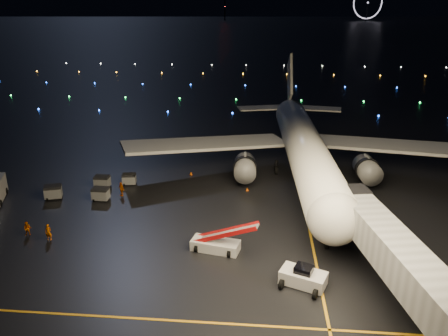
{
  "coord_description": "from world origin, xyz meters",
  "views": [
    {
      "loc": [
        6.17,
        -38.07,
        23.75
      ],
      "look_at": [
        1.81,
        12.0,
        5.0
      ],
      "focal_mm": 35.0,
      "sensor_mm": 36.0,
      "label": 1
    }
  ],
  "objects_px": {
    "crew_a": "(48,232)",
    "baggage_cart_1": "(129,179)",
    "baggage_cart_0": "(102,182)",
    "baggage_cart_2": "(101,194)",
    "belt_loader": "(215,235)",
    "baggage_cart_3": "(53,192)",
    "pushback_tug": "(303,276)",
    "crew_b": "(27,229)",
    "airliner": "(303,122)",
    "crew_c": "(121,189)"
  },
  "relations": [
    {
      "from": "belt_loader",
      "to": "crew_c",
      "type": "xyz_separation_m",
      "value": [
        -13.9,
        12.69,
        -0.81
      ]
    },
    {
      "from": "crew_a",
      "to": "baggage_cart_3",
      "type": "height_order",
      "value": "crew_a"
    },
    {
      "from": "airliner",
      "to": "baggage_cart_0",
      "type": "xyz_separation_m",
      "value": [
        -27.9,
        -9.49,
        -6.77
      ]
    },
    {
      "from": "pushback_tug",
      "to": "baggage_cart_0",
      "type": "xyz_separation_m",
      "value": [
        -25.9,
        20.39,
        -0.12
      ]
    },
    {
      "from": "baggage_cart_1",
      "to": "baggage_cart_3",
      "type": "bearing_deg",
      "value": -154.72
    },
    {
      "from": "airliner",
      "to": "baggage_cart_0",
      "type": "distance_m",
      "value": 30.23
    },
    {
      "from": "baggage_cart_1",
      "to": "baggage_cart_3",
      "type": "xyz_separation_m",
      "value": [
        -8.49,
        -5.55,
        0.12
      ]
    },
    {
      "from": "airliner",
      "to": "crew_b",
      "type": "distance_m",
      "value": 39.69
    },
    {
      "from": "baggage_cart_0",
      "to": "baggage_cart_2",
      "type": "xyz_separation_m",
      "value": [
        1.29,
        -4.17,
        0.02
      ]
    },
    {
      "from": "airliner",
      "to": "pushback_tug",
      "type": "distance_m",
      "value": 30.68
    },
    {
      "from": "belt_loader",
      "to": "baggage_cart_3",
      "type": "distance_m",
      "value": 25.02
    },
    {
      "from": "crew_c",
      "to": "baggage_cart_2",
      "type": "xyz_separation_m",
      "value": [
        -2.19,
        -1.72,
        -0.09
      ]
    },
    {
      "from": "crew_a",
      "to": "baggage_cart_3",
      "type": "relative_size",
      "value": 0.88
    },
    {
      "from": "crew_b",
      "to": "baggage_cart_0",
      "type": "height_order",
      "value": "baggage_cart_0"
    },
    {
      "from": "airliner",
      "to": "crew_a",
      "type": "height_order",
      "value": "airliner"
    },
    {
      "from": "crew_b",
      "to": "crew_c",
      "type": "xyz_separation_m",
      "value": [
        6.97,
        11.38,
        0.14
      ]
    },
    {
      "from": "crew_b",
      "to": "baggage_cart_2",
      "type": "relative_size",
      "value": 0.8
    },
    {
      "from": "baggage_cart_2",
      "to": "crew_c",
      "type": "bearing_deg",
      "value": 39.45
    },
    {
      "from": "pushback_tug",
      "to": "belt_loader",
      "type": "xyz_separation_m",
      "value": [
        -8.52,
        5.26,
        0.79
      ]
    },
    {
      "from": "crew_a",
      "to": "baggage_cart_2",
      "type": "distance_m",
      "value": 10.63
    },
    {
      "from": "crew_a",
      "to": "baggage_cart_0",
      "type": "bearing_deg",
      "value": 82.16
    },
    {
      "from": "crew_a",
      "to": "baggage_cart_2",
      "type": "xyz_separation_m",
      "value": [
        2.0,
        10.44,
        -0.07
      ]
    },
    {
      "from": "belt_loader",
      "to": "crew_c",
      "type": "distance_m",
      "value": 18.84
    },
    {
      "from": "baggage_cart_1",
      "to": "belt_loader",
      "type": "bearing_deg",
      "value": -57.65
    },
    {
      "from": "crew_b",
      "to": "baggage_cart_3",
      "type": "height_order",
      "value": "baggage_cart_3"
    },
    {
      "from": "airliner",
      "to": "baggage_cart_1",
      "type": "relative_size",
      "value": 29.12
    },
    {
      "from": "belt_loader",
      "to": "crew_c",
      "type": "relative_size",
      "value": 3.81
    },
    {
      "from": "airliner",
      "to": "crew_b",
      "type": "bearing_deg",
      "value": -145.81
    },
    {
      "from": "pushback_tug",
      "to": "baggage_cart_2",
      "type": "bearing_deg",
      "value": 168.95
    },
    {
      "from": "crew_c",
      "to": "baggage_cart_2",
      "type": "height_order",
      "value": "crew_c"
    },
    {
      "from": "belt_loader",
      "to": "baggage_cart_1",
      "type": "distance_m",
      "value": 21.66
    },
    {
      "from": "crew_a",
      "to": "crew_b",
      "type": "relative_size",
      "value": 1.15
    },
    {
      "from": "belt_loader",
      "to": "baggage_cart_2",
      "type": "distance_m",
      "value": 19.49
    },
    {
      "from": "crew_b",
      "to": "baggage_cart_0",
      "type": "xyz_separation_m",
      "value": [
        3.49,
        13.83,
        0.03
      ]
    },
    {
      "from": "baggage_cart_2",
      "to": "baggage_cart_3",
      "type": "relative_size",
      "value": 0.96
    },
    {
      "from": "belt_loader",
      "to": "baggage_cart_0",
      "type": "height_order",
      "value": "belt_loader"
    },
    {
      "from": "belt_loader",
      "to": "crew_b",
      "type": "relative_size",
      "value": 4.45
    },
    {
      "from": "airliner",
      "to": "baggage_cart_2",
      "type": "bearing_deg",
      "value": -155.25
    },
    {
      "from": "baggage_cart_0",
      "to": "baggage_cart_3",
      "type": "height_order",
      "value": "baggage_cart_3"
    },
    {
      "from": "pushback_tug",
      "to": "baggage_cart_3",
      "type": "relative_size",
      "value": 1.91
    },
    {
      "from": "crew_c",
      "to": "pushback_tug",
      "type": "bearing_deg",
      "value": -2.69
    },
    {
      "from": "belt_loader",
      "to": "baggage_cart_1",
      "type": "relative_size",
      "value": 3.92
    },
    {
      "from": "belt_loader",
      "to": "baggage_cart_3",
      "type": "height_order",
      "value": "belt_loader"
    },
    {
      "from": "pushback_tug",
      "to": "belt_loader",
      "type": "height_order",
      "value": "belt_loader"
    },
    {
      "from": "crew_b",
      "to": "baggage_cart_3",
      "type": "relative_size",
      "value": 0.77
    },
    {
      "from": "crew_c",
      "to": "baggage_cart_2",
      "type": "relative_size",
      "value": 0.93
    },
    {
      "from": "crew_a",
      "to": "baggage_cart_1",
      "type": "distance_m",
      "value": 16.52
    },
    {
      "from": "baggage_cart_1",
      "to": "baggage_cart_3",
      "type": "distance_m",
      "value": 10.15
    },
    {
      "from": "baggage_cart_0",
      "to": "baggage_cart_3",
      "type": "relative_size",
      "value": 0.94
    },
    {
      "from": "baggage_cart_0",
      "to": "baggage_cart_2",
      "type": "height_order",
      "value": "baggage_cart_2"
    }
  ]
}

